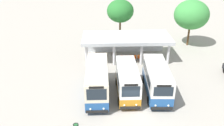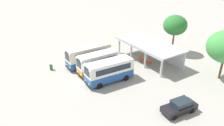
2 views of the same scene
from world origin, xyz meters
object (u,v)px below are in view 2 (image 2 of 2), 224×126
waiting_chair_second_from_end (142,59)px  waiting_chair_fourth_seat (147,62)px  city_bus_middle_cream (109,70)px  litter_bin_apron (51,67)px  waiting_chair_end_by_column (140,58)px  waiting_chair_middle_seat (145,60)px  city_bus_second_in_row (98,62)px  parked_car_flank (180,106)px  waiting_chair_fifth_seat (150,63)px  city_bus_nearest_orange (89,55)px

waiting_chair_second_from_end → waiting_chair_fourth_seat: 1.25m
city_bus_middle_cream → waiting_chair_second_from_end: size_ratio=8.52×
litter_bin_apron → waiting_chair_end_by_column: bearing=70.8°
waiting_chair_middle_seat → city_bus_second_in_row: bearing=-98.6°
city_bus_second_in_row → parked_car_flank: 14.25m
litter_bin_apron → waiting_chair_fourth_seat: bearing=64.5°
waiting_chair_middle_seat → waiting_chair_fourth_seat: size_ratio=1.00×
parked_car_flank → waiting_chair_middle_seat: 13.70m
city_bus_middle_cream → litter_bin_apron: 10.36m
waiting_chair_end_by_column → waiting_chair_middle_seat: (1.25, 0.09, 0.00)m
waiting_chair_middle_seat → waiting_chair_fifth_seat: same height
city_bus_middle_cream → waiting_chair_second_from_end: 8.97m
waiting_chair_fifth_seat → waiting_chair_middle_seat: bearing=-179.8°
waiting_chair_second_from_end → parked_car_flank: bearing=-22.5°
parked_car_flank → waiting_chair_second_from_end: 14.23m
waiting_chair_end_by_column → waiting_chair_fifth_seat: 2.51m
waiting_chair_end_by_column → city_bus_nearest_orange: bearing=-111.1°
waiting_chair_middle_seat → city_bus_nearest_orange: bearing=-117.8°
city_bus_second_in_row → waiting_chair_fifth_seat: city_bus_second_in_row is taller
city_bus_second_in_row → waiting_chair_fourth_seat: 9.03m
city_bus_middle_cream → waiting_chair_end_by_column: city_bus_middle_cream is taller
city_bus_middle_cream → waiting_chair_fifth_seat: 8.75m
waiting_chair_fourth_seat → waiting_chair_fifth_seat: same height
city_bus_nearest_orange → city_bus_middle_cream: city_bus_nearest_orange is taller
waiting_chair_end_by_column → waiting_chair_fourth_seat: (1.88, 0.03, 0.00)m
litter_bin_apron → city_bus_nearest_orange: bearing=73.6°
parked_car_flank → waiting_chair_fifth_seat: size_ratio=5.19×
parked_car_flank → waiting_chair_fifth_seat: 12.57m
waiting_chair_fourth_seat → waiting_chair_fifth_seat: bearing=5.5°
city_bus_nearest_orange → city_bus_second_in_row: city_bus_nearest_orange is taller
parked_car_flank → litter_bin_apron: 20.98m
city_bus_middle_cream → waiting_chair_middle_seat: size_ratio=8.52×
waiting_chair_second_from_end → waiting_chair_fifth_seat: bearing=3.7°
city_bus_middle_cream → waiting_chair_end_by_column: 9.20m
city_bus_nearest_orange → litter_bin_apron: size_ratio=8.60×
city_bus_nearest_orange → city_bus_middle_cream: bearing=0.5°
waiting_chair_end_by_column → waiting_chair_fifth_seat: same height
city_bus_middle_cream → waiting_chair_second_from_end: city_bus_middle_cream is taller
city_bus_middle_cream → litter_bin_apron: city_bus_middle_cream is taller
waiting_chair_middle_seat → litter_bin_apron: 16.03m
city_bus_nearest_orange → waiting_chair_end_by_column: size_ratio=9.00×
city_bus_second_in_row → waiting_chair_fourth_seat: (1.96, 8.71, -1.31)m
city_bus_second_in_row → waiting_chair_end_by_column: size_ratio=7.64×
litter_bin_apron → waiting_chair_second_from_end: bearing=68.6°
city_bus_second_in_row → parked_car_flank: bearing=13.1°
waiting_chair_end_by_column → waiting_chair_middle_seat: size_ratio=1.00×
city_bus_second_in_row → waiting_chair_fourth_seat: city_bus_second_in_row is taller
city_bus_nearest_orange → waiting_chair_second_from_end: city_bus_nearest_orange is taller
waiting_chair_end_by_column → parked_car_flank: bearing=-21.6°
waiting_chair_middle_seat → waiting_chair_fourth_seat: (0.63, -0.06, 0.00)m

